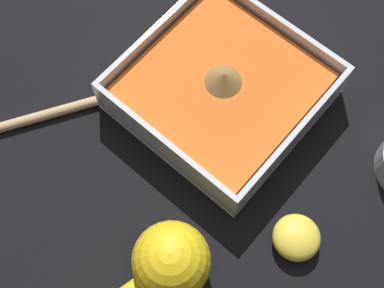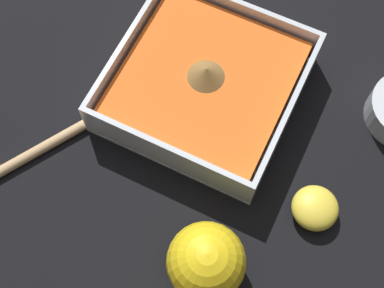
{
  "view_description": "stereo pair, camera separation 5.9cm",
  "coord_description": "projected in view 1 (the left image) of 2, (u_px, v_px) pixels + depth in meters",
  "views": [
    {
      "loc": [
        -0.24,
        -0.12,
        0.57
      ],
      "look_at": [
        -0.07,
        0.03,
        0.03
      ],
      "focal_mm": 50.0,
      "sensor_mm": 36.0,
      "label": 1
    },
    {
      "loc": [
        -0.27,
        -0.07,
        0.57
      ],
      "look_at": [
        -0.07,
        0.03,
        0.03
      ],
      "focal_mm": 50.0,
      "sensor_mm": 36.0,
      "label": 2
    }
  ],
  "objects": [
    {
      "name": "square_dish",
      "position": [
        222.0,
        90.0,
        0.62
      ],
      "size": [
        0.21,
        0.21,
        0.06
      ],
      "color": "silver",
      "rests_on": "ground_plane"
    },
    {
      "name": "lemon_squeezer",
      "position": [
        163.0,
        267.0,
        0.53
      ],
      "size": [
        0.18,
        0.08,
        0.08
      ],
      "rotation": [
        0.0,
        0.0,
        6.05
      ],
      "color": "yellow",
      "rests_on": "ground_plane"
    },
    {
      "name": "ground_plane",
      "position": [
        247.0,
        125.0,
        0.63
      ],
      "size": [
        4.0,
        4.0,
        0.0
      ],
      "primitive_type": "plane",
      "color": "black"
    },
    {
      "name": "wooden_spoon",
      "position": [
        13.0,
        124.0,
        0.62
      ],
      "size": [
        0.17,
        0.12,
        0.01
      ],
      "rotation": [
        0.0,
        0.0,
        2.6
      ],
      "color": "tan",
      "rests_on": "ground_plane"
    },
    {
      "name": "lemon_half",
      "position": [
        296.0,
        238.0,
        0.56
      ],
      "size": [
        0.05,
        0.05,
        0.03
      ],
      "color": "yellow",
      "rests_on": "ground_plane"
    }
  ]
}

